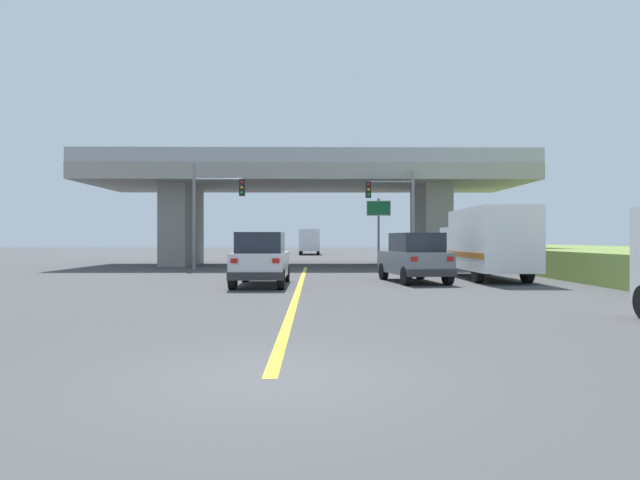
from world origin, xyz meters
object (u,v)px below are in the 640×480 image
at_px(suv_crossing, 415,258).
at_px(suv_lead, 261,259).
at_px(box_truck, 486,242).
at_px(highway_sign, 379,216).
at_px(semi_truck_distant, 309,241).
at_px(traffic_signal_farside, 210,204).
at_px(traffic_signal_nearside, 397,207).

bearing_deg(suv_crossing, suv_lead, -174.79).
relative_size(suv_crossing, box_truck, 0.59).
height_order(suv_lead, suv_crossing, same).
xyz_separation_m(highway_sign, semi_truck_distant, (-4.77, 27.87, -1.71)).
xyz_separation_m(suv_lead, suv_crossing, (6.11, 1.52, -0.00)).
bearing_deg(suv_lead, semi_truck_distant, 88.10).
bearing_deg(traffic_signal_farside, box_truck, -28.69).
relative_size(suv_lead, traffic_signal_nearside, 0.80).
height_order(highway_sign, semi_truck_distant, highway_sign).
distance_m(traffic_signal_nearside, traffic_signal_farside, 10.93).
xyz_separation_m(traffic_signal_nearside, traffic_signal_farside, (-10.90, -0.75, 0.09)).
distance_m(suv_lead, semi_truck_distant, 42.53).
xyz_separation_m(suv_lead, highway_sign, (6.19, 14.64, 2.23)).
distance_m(box_truck, semi_truck_distant, 40.09).
relative_size(traffic_signal_farside, semi_truck_distant, 0.82).
bearing_deg(suv_lead, box_truck, 18.74).
relative_size(suv_crossing, highway_sign, 1.02).
xyz_separation_m(suv_crossing, box_truck, (3.48, 1.73, 0.62)).
bearing_deg(highway_sign, box_truck, -73.35).
distance_m(suv_crossing, traffic_signal_nearside, 10.30).
bearing_deg(box_truck, traffic_signal_nearside, 108.11).
bearing_deg(highway_sign, traffic_signal_farside, -158.78).
relative_size(suv_lead, semi_truck_distant, 0.62).
xyz_separation_m(traffic_signal_farside, highway_sign, (10.17, 3.95, -0.54)).
bearing_deg(traffic_signal_nearside, suv_crossing, -94.63).
relative_size(suv_lead, highway_sign, 1.05).
distance_m(box_truck, traffic_signal_farside, 15.63).
bearing_deg(highway_sign, suv_lead, -112.92).
height_order(box_truck, semi_truck_distant, box_truck).
bearing_deg(suv_crossing, traffic_signal_nearside, 76.58).
bearing_deg(suv_crossing, traffic_signal_farside, 129.01).
bearing_deg(semi_truck_distant, box_truck, -78.23).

